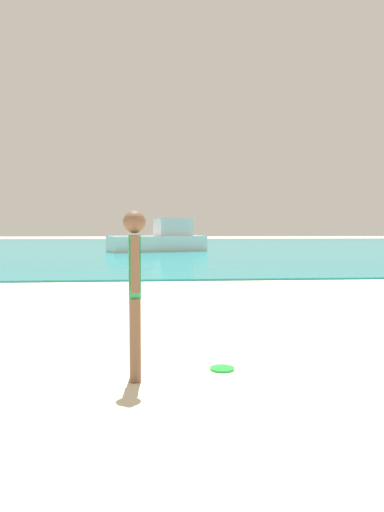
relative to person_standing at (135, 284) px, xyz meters
The scene contains 4 objects.
water 39.35m from the person_standing, 88.15° to the left, with size 160.00×60.00×0.06m, color teal.
person_standing is the anchor object (origin of this frame).
frisbee 1.36m from the person_standing, 16.08° to the left, with size 0.26×0.26×0.03m, color green.
boat_near 27.30m from the person_standing, 88.02° to the left, with size 6.65×4.09×2.15m.
Camera 1 is at (-1.13, 0.91, 1.53)m, focal length 34.41 mm.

